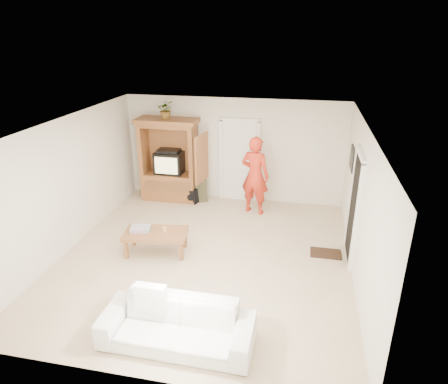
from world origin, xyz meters
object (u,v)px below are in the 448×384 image
object	(u,v)px
armoire	(170,165)
sofa	(177,325)
man	(255,175)
coffee_table	(156,235)

from	to	relation	value
armoire	sofa	xyz separation A→B (m)	(1.75, -4.97, -0.60)
armoire	man	distance (m)	2.26
sofa	coffee_table	distance (m)	2.57
armoire	man	bearing A→B (deg)	-10.31
man	coffee_table	distance (m)	2.86
armoire	coffee_table	xyz separation A→B (m)	(0.59, -2.68, -0.51)
armoire	sofa	bearing A→B (deg)	-70.55
armoire	man	size ratio (longest dim) A/B	1.12
armoire	coffee_table	bearing A→B (deg)	-77.64
armoire	man	world-z (taller)	armoire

